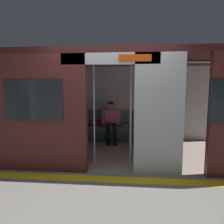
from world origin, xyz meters
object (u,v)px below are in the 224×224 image
object	(u,v)px
book	(126,126)
grab_pole_door	(94,112)
train_car	(113,90)
grab_pole_far	(131,112)
bench_seat	(118,130)
handbag	(97,123)
person_seated	(111,119)

from	to	relation	value
book	grab_pole_door	size ratio (longest dim) A/B	0.10
train_car	grab_pole_far	distance (m)	0.93
train_car	grab_pole_far	bearing A→B (deg)	121.46
book	grab_pole_far	world-z (taller)	grab_pole_far
bench_seat	handbag	bearing A→B (deg)	-6.01
book	grab_pole_door	distance (m)	2.08
train_car	bench_seat	distance (m)	1.59
bench_seat	grab_pole_far	xyz separation A→B (m)	(-0.38, 1.75, 0.75)
book	train_car	bearing A→B (deg)	92.59
bench_seat	train_car	bearing A→B (deg)	87.23
book	bench_seat	bearing A→B (deg)	29.76
person_seated	handbag	world-z (taller)	person_seated
person_seated	handbag	size ratio (longest dim) A/B	4.51
bench_seat	grab_pole_door	world-z (taller)	grab_pole_door
person_seated	grab_pole_far	size ratio (longest dim) A/B	0.54
train_car	person_seated	bearing A→B (deg)	-82.19
person_seated	book	distance (m)	0.49
bench_seat	person_seated	world-z (taller)	person_seated
train_car	grab_pole_far	xyz separation A→B (m)	(-0.43, 0.70, -0.44)
handbag	book	distance (m)	0.88
book	grab_pole_far	size ratio (longest dim) A/B	0.10
person_seated	handbag	distance (m)	0.49
grab_pole_door	grab_pole_far	world-z (taller)	same
person_seated	grab_pole_far	bearing A→B (deg)	108.36
train_car	grab_pole_door	world-z (taller)	train_car
train_car	book	world-z (taller)	train_car
bench_seat	handbag	distance (m)	0.67
train_car	person_seated	distance (m)	1.33
train_car	book	size ratio (longest dim) A/B	29.09
person_seated	book	xyz separation A→B (m)	(-0.43, -0.11, -0.21)
person_seated	handbag	xyz separation A→B (m)	(0.45, -0.12, -0.14)
bench_seat	book	size ratio (longest dim) A/B	11.66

